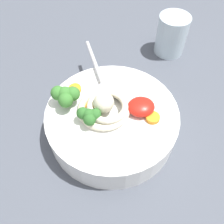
# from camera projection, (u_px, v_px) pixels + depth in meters

# --- Properties ---
(table_slab) EXTENTS (1.19, 1.19, 0.04)m
(table_slab) POSITION_uv_depth(u_px,v_px,m) (117.00, 140.00, 0.48)
(table_slab) COLOR #474C56
(table_slab) RESTS_ON ground
(soup_bowl) EXTENTS (0.24, 0.24, 0.06)m
(soup_bowl) POSITION_uv_depth(u_px,v_px,m) (112.00, 121.00, 0.45)
(soup_bowl) COLOR white
(soup_bowl) RESTS_ON table_slab
(noodle_pile) EXTENTS (0.10, 0.10, 0.04)m
(noodle_pile) POSITION_uv_depth(u_px,v_px,m) (105.00, 107.00, 0.41)
(noodle_pile) COLOR beige
(noodle_pile) RESTS_ON soup_bowl
(soup_spoon) EXTENTS (0.06, 0.17, 0.02)m
(soup_spoon) POSITION_uv_depth(u_px,v_px,m) (104.00, 87.00, 0.45)
(soup_spoon) COLOR #B7B7BC
(soup_spoon) RESTS_ON soup_bowl
(chili_sauce_dollop) EXTENTS (0.05, 0.04, 0.02)m
(chili_sauce_dollop) POSITION_uv_depth(u_px,v_px,m) (141.00, 107.00, 0.42)
(chili_sauce_dollop) COLOR red
(chili_sauce_dollop) RESTS_ON soup_bowl
(broccoli_floret_beside_chili) EXTENTS (0.05, 0.04, 0.04)m
(broccoli_floret_beside_chili) POSITION_uv_depth(u_px,v_px,m) (65.00, 95.00, 0.41)
(broccoli_floret_beside_chili) COLOR #7A9E60
(broccoli_floret_beside_chili) RESTS_ON soup_bowl
(broccoli_floret_right) EXTENTS (0.04, 0.03, 0.03)m
(broccoli_floret_right) POSITION_uv_depth(u_px,v_px,m) (89.00, 115.00, 0.39)
(broccoli_floret_right) COLOR #7A9E60
(broccoli_floret_right) RESTS_ON soup_bowl
(carrot_slice_front) EXTENTS (0.02, 0.02, 0.01)m
(carrot_slice_front) POSITION_uv_depth(u_px,v_px,m) (75.00, 89.00, 0.45)
(carrot_slice_front) COLOR orange
(carrot_slice_front) RESTS_ON soup_bowl
(carrot_slice_far) EXTENTS (0.02, 0.02, 0.01)m
(carrot_slice_far) POSITION_uv_depth(u_px,v_px,m) (153.00, 118.00, 0.41)
(carrot_slice_far) COLOR orange
(carrot_slice_far) RESTS_ON soup_bowl
(carrot_slice_left) EXTENTS (0.02, 0.02, 0.01)m
(carrot_slice_left) POSITION_uv_depth(u_px,v_px,m) (89.00, 109.00, 0.42)
(carrot_slice_left) COLOR orange
(carrot_slice_left) RESTS_ON soup_bowl
(drinking_glass) EXTENTS (0.07, 0.07, 0.09)m
(drinking_glass) POSITION_uv_depth(u_px,v_px,m) (172.00, 35.00, 0.57)
(drinking_glass) COLOR silver
(drinking_glass) RESTS_ON table_slab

